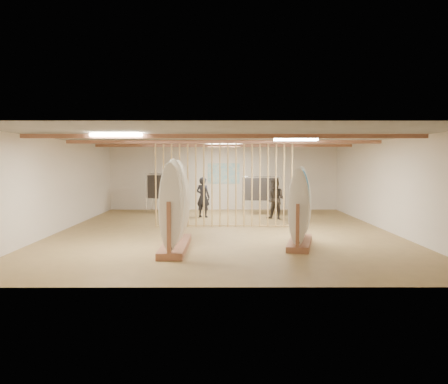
{
  "coord_description": "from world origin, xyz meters",
  "views": [
    {
      "loc": [
        -0.04,
        -13.25,
        2.13
      ],
      "look_at": [
        0.0,
        0.0,
        1.2
      ],
      "focal_mm": 35.0,
      "sensor_mm": 36.0,
      "label": 1
    }
  ],
  "objects_px": {
    "rack_left": "(175,219)",
    "rack_right": "(300,220)",
    "shopper_a": "(203,194)",
    "shopper_b": "(276,196)",
    "clothing_rack_b": "(261,189)",
    "clothing_rack_a": "(165,187)"
  },
  "relations": [
    {
      "from": "clothing_rack_a",
      "to": "shopper_a",
      "type": "height_order",
      "value": "shopper_a"
    },
    {
      "from": "clothing_rack_b",
      "to": "clothing_rack_a",
      "type": "bearing_deg",
      "value": -176.69
    },
    {
      "from": "shopper_a",
      "to": "shopper_b",
      "type": "bearing_deg",
      "value": -166.34
    },
    {
      "from": "shopper_a",
      "to": "shopper_b",
      "type": "height_order",
      "value": "shopper_a"
    },
    {
      "from": "clothing_rack_b",
      "to": "rack_right",
      "type": "bearing_deg",
      "value": -77.25
    },
    {
      "from": "shopper_a",
      "to": "clothing_rack_a",
      "type": "bearing_deg",
      "value": -10.69
    },
    {
      "from": "shopper_b",
      "to": "rack_left",
      "type": "bearing_deg",
      "value": -86.0
    },
    {
      "from": "shopper_b",
      "to": "shopper_a",
      "type": "bearing_deg",
      "value": -160.09
    },
    {
      "from": "rack_left",
      "to": "rack_right",
      "type": "height_order",
      "value": "rack_left"
    },
    {
      "from": "shopper_b",
      "to": "clothing_rack_a",
      "type": "bearing_deg",
      "value": -170.43
    },
    {
      "from": "clothing_rack_b",
      "to": "shopper_b",
      "type": "xyz_separation_m",
      "value": [
        0.39,
        -1.52,
        -0.17
      ]
    },
    {
      "from": "clothing_rack_b",
      "to": "rack_left",
      "type": "bearing_deg",
      "value": -102.01
    },
    {
      "from": "rack_left",
      "to": "clothing_rack_a",
      "type": "bearing_deg",
      "value": 99.49
    },
    {
      "from": "rack_left",
      "to": "shopper_a",
      "type": "xyz_separation_m",
      "value": [
        0.4,
        6.09,
        0.15
      ]
    },
    {
      "from": "rack_left",
      "to": "rack_right",
      "type": "bearing_deg",
      "value": 7.55
    },
    {
      "from": "rack_right",
      "to": "clothing_rack_b",
      "type": "relative_size",
      "value": 1.33
    },
    {
      "from": "rack_left",
      "to": "clothing_rack_b",
      "type": "bearing_deg",
      "value": 68.89
    },
    {
      "from": "clothing_rack_a",
      "to": "clothing_rack_b",
      "type": "bearing_deg",
      "value": 18.19
    },
    {
      "from": "rack_right",
      "to": "clothing_rack_a",
      "type": "xyz_separation_m",
      "value": [
        -4.32,
        6.94,
        0.43
      ]
    },
    {
      "from": "clothing_rack_a",
      "to": "shopper_a",
      "type": "relative_size",
      "value": 0.96
    },
    {
      "from": "clothing_rack_b",
      "to": "shopper_a",
      "type": "distance_m",
      "value": 2.46
    },
    {
      "from": "rack_right",
      "to": "shopper_a",
      "type": "bearing_deg",
      "value": 129.0
    }
  ]
}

